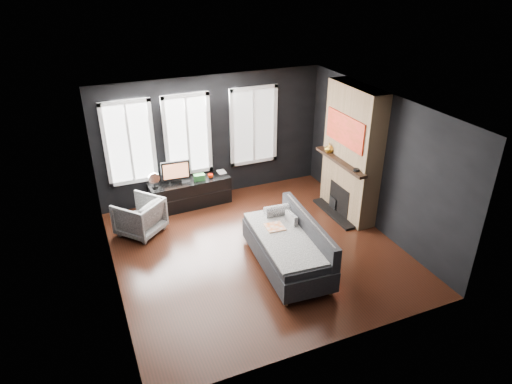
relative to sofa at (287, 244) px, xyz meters
name	(u,v)px	position (x,y,z in m)	size (l,w,h in m)	color
floor	(257,250)	(-0.28, 0.63, -0.45)	(5.00, 5.00, 0.00)	black
ceiling	(258,108)	(-0.28, 0.63, 2.25)	(5.00, 5.00, 0.00)	white
wall_back	(212,138)	(-0.28, 3.13, 0.90)	(5.00, 0.02, 2.70)	black
wall_left	(106,213)	(-2.78, 0.63, 0.90)	(0.02, 5.00, 2.70)	black
wall_right	(378,162)	(2.22, 0.63, 0.90)	(0.02, 5.00, 2.70)	black
windows	(189,93)	(-0.73, 3.09, 1.93)	(4.00, 0.16, 1.76)	white
fireplace	(352,153)	(2.02, 1.23, 0.90)	(0.70, 1.62, 2.70)	#93724C
sofa	(287,244)	(0.00, 0.00, 0.00)	(1.04, 2.09, 0.90)	#272729
stripe_pillow	(291,222)	(0.25, 0.35, 0.20)	(0.08, 0.32, 0.32)	gray
armchair	(139,215)	(-2.13, 2.08, -0.05)	(0.77, 0.72, 0.79)	silver
media_console	(190,193)	(-0.94, 2.80, -0.15)	(1.72, 0.54, 0.59)	black
monitor	(176,170)	(-1.20, 2.82, 0.41)	(0.61, 0.13, 0.54)	black
desk_fan	(154,180)	(-1.68, 2.75, 0.31)	(0.24, 0.24, 0.34)	gray
mug	(210,175)	(-0.48, 2.74, 0.20)	(0.11, 0.09, 0.11)	#F72F05
book	(217,168)	(-0.26, 2.92, 0.26)	(0.18, 0.02, 0.24)	tan
storage_box	(199,177)	(-0.73, 2.74, 0.21)	(0.23, 0.15, 0.13)	#286A2E
mantel_vase	(329,148)	(1.77, 1.68, 0.88)	(0.19, 0.20, 0.19)	gold
mantel_clock	(356,170)	(1.77, 0.68, 0.80)	(0.12, 0.12, 0.04)	black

